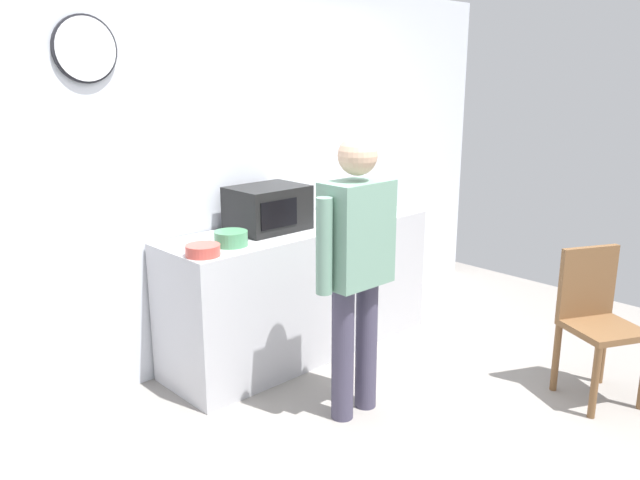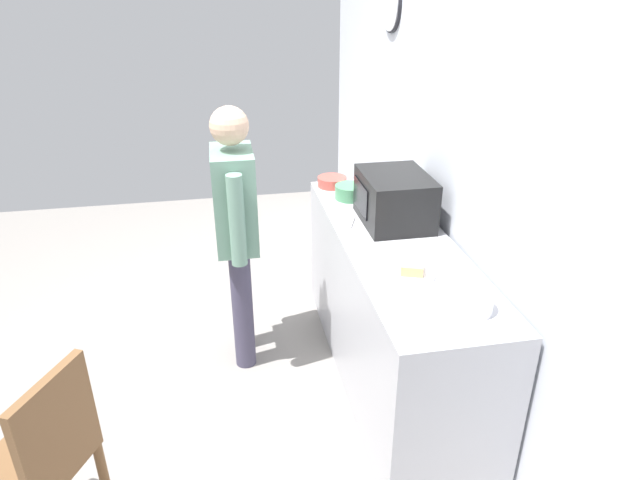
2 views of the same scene
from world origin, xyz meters
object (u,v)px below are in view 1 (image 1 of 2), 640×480
(cereal_bowl, at_px, (364,202))
(salad_bowl, at_px, (231,238))
(person_standing, at_px, (356,258))
(wooden_chair, at_px, (596,316))
(sandwich_plate, at_px, (346,215))
(mixing_bowl, at_px, (203,250))
(fork_utensil, at_px, (288,237))
(spoon_utensil, at_px, (214,238))
(microwave, at_px, (268,208))

(cereal_bowl, bearing_deg, salad_bowl, -171.94)
(person_standing, xyz_separation_m, wooden_chair, (1.24, -0.87, -0.44))
(salad_bowl, xyz_separation_m, cereal_bowl, (1.43, 0.20, 0.00))
(sandwich_plate, height_order, mixing_bowl, mixing_bowl)
(cereal_bowl, height_order, mixing_bowl, cereal_bowl)
(mixing_bowl, bearing_deg, fork_utensil, -1.22)
(spoon_utensil, relative_size, wooden_chair, 0.18)
(sandwich_plate, bearing_deg, mixing_bowl, -174.48)
(salad_bowl, bearing_deg, sandwich_plate, 2.98)
(sandwich_plate, xyz_separation_m, salad_bowl, (-1.07, -0.06, 0.03))
(sandwich_plate, bearing_deg, salad_bowl, -177.02)
(mixing_bowl, relative_size, wooden_chair, 0.22)
(mixing_bowl, bearing_deg, wooden_chair, -41.16)
(microwave, height_order, cereal_bowl, microwave)
(spoon_utensil, bearing_deg, cereal_bowl, -1.03)
(microwave, bearing_deg, wooden_chair, -58.26)
(sandwich_plate, bearing_deg, microwave, 170.56)
(person_standing, distance_m, wooden_chair, 1.58)
(microwave, relative_size, wooden_chair, 0.53)
(fork_utensil, distance_m, spoon_utensil, 0.48)
(person_standing, bearing_deg, spoon_utensil, 105.49)
(person_standing, bearing_deg, sandwich_plate, 47.19)
(sandwich_plate, height_order, person_standing, person_standing)
(microwave, distance_m, wooden_chair, 2.20)
(microwave, height_order, salad_bowl, microwave)
(microwave, xyz_separation_m, cereal_bowl, (1.00, 0.04, -0.10))
(sandwich_plate, relative_size, mixing_bowl, 1.19)
(salad_bowl, bearing_deg, mixing_bowl, -164.10)
(microwave, xyz_separation_m, spoon_utensil, (-0.40, 0.06, -0.15))
(wooden_chair, bearing_deg, microwave, 121.74)
(fork_utensil, bearing_deg, microwave, 82.49)
(sandwich_plate, xyz_separation_m, mixing_bowl, (-1.33, -0.13, 0.01))
(wooden_chair, bearing_deg, cereal_bowl, 93.57)
(microwave, xyz_separation_m, person_standing, (-0.12, -0.94, -0.13))
(fork_utensil, bearing_deg, wooden_chair, -53.54)
(cereal_bowl, bearing_deg, spoon_utensil, 178.97)
(microwave, xyz_separation_m, mixing_bowl, (-0.68, -0.24, -0.12))
(fork_utensil, bearing_deg, sandwich_plate, 11.77)
(fork_utensil, relative_size, person_standing, 0.10)
(cereal_bowl, xyz_separation_m, person_standing, (-1.12, -0.98, -0.02))
(cereal_bowl, relative_size, fork_utensil, 1.20)
(cereal_bowl, bearing_deg, microwave, -177.80)
(microwave, relative_size, cereal_bowl, 2.44)
(sandwich_plate, relative_size, cereal_bowl, 1.18)
(cereal_bowl, distance_m, person_standing, 1.49)
(mixing_bowl, bearing_deg, cereal_bowl, 9.27)
(fork_utensil, height_order, wooden_chair, fork_utensil)
(microwave, distance_m, salad_bowl, 0.47)
(mixing_bowl, bearing_deg, person_standing, -51.50)
(wooden_chair, bearing_deg, fork_utensil, 126.46)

